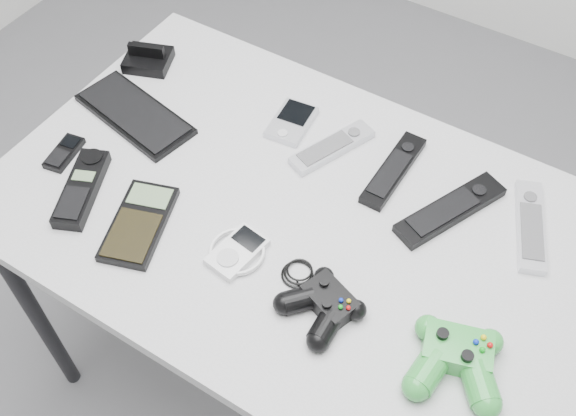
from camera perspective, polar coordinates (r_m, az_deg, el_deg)
The scene contains 15 objects.
floor at distance 1.87m, azimuth -1.54°, elevation -14.68°, with size 3.50×3.50×0.00m, color slate.
desk at distance 1.28m, azimuth 0.48°, elevation -2.07°, with size 1.11×0.71×0.74m.
pda_keyboard at distance 1.42m, azimuth -12.85°, elevation 7.79°, with size 0.26×0.11×0.02m, color black.
dock_bracket at distance 1.53m, azimuth -11.83°, elevation 12.56°, with size 0.10×0.08×0.05m, color black.
pda at distance 1.37m, azimuth 0.30°, elevation 7.32°, with size 0.07×0.11×0.02m, color silver.
remote_silver_a at distance 1.32m, azimuth 3.76°, elevation 5.20°, with size 0.05×0.18×0.02m, color silver.
remote_black_a at distance 1.29m, azimuth 8.93°, elevation 3.23°, with size 0.05×0.20×0.02m, color black.
remote_black_b at distance 1.25m, azimuth 13.59°, elevation -0.10°, with size 0.05×0.23×0.02m, color black.
remote_silver_b at distance 1.27m, azimuth 19.84°, elevation -1.39°, with size 0.05×0.20×0.02m, color silver.
mobile_phone at distance 1.38m, azimuth -18.43°, elevation 4.47°, with size 0.04×0.09×0.02m, color black.
cordless_handset at distance 1.30m, azimuth -17.07°, elevation 1.62°, with size 0.06×0.18×0.03m, color black.
calculator at distance 1.23m, azimuth -12.50°, elevation -1.26°, with size 0.09×0.18×0.02m, color black.
mp3_player at distance 1.17m, azimuth -4.33°, elevation -3.68°, with size 0.10×0.10×0.02m, color silver.
controller_black at distance 1.10m, azimuth 3.05°, elevation -8.10°, with size 0.21×0.13×0.04m, color black, non-canonical shape.
controller_green at distance 1.08m, azimuth 14.06°, elevation -12.20°, with size 0.15×0.16×0.05m, color #268C33, non-canonical shape.
Camera 1 is at (0.43, -0.60, 1.72)m, focal length 42.00 mm.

